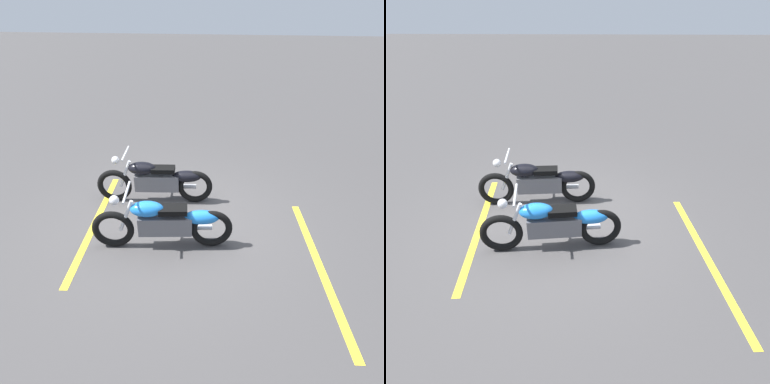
# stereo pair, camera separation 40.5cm
# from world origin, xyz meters

# --- Properties ---
(ground_plane) EXTENTS (60.00, 60.00, 0.00)m
(ground_plane) POSITION_xyz_m (0.00, 0.00, 0.00)
(ground_plane) COLOR #474444
(motorcycle_bright_foreground) EXTENTS (2.23, 0.64, 1.04)m
(motorcycle_bright_foreground) POSITION_xyz_m (-0.03, -0.65, 0.46)
(motorcycle_bright_foreground) COLOR black
(motorcycle_bright_foreground) RESTS_ON ground
(motorcycle_dark_foreground) EXTENTS (2.23, 0.62, 1.04)m
(motorcycle_dark_foreground) POSITION_xyz_m (-0.42, 0.67, 0.46)
(motorcycle_dark_foreground) COLOR black
(motorcycle_dark_foreground) RESTS_ON ground
(parking_stripe_near) EXTENTS (0.34, 3.20, 0.01)m
(parking_stripe_near) POSITION_xyz_m (-1.41, -0.17, 0.00)
(parking_stripe_near) COLOR yellow
(parking_stripe_near) RESTS_ON ground
(parking_stripe_mid) EXTENTS (0.34, 3.20, 0.01)m
(parking_stripe_mid) POSITION_xyz_m (2.35, -0.86, 0.00)
(parking_stripe_mid) COLOR yellow
(parking_stripe_mid) RESTS_ON ground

